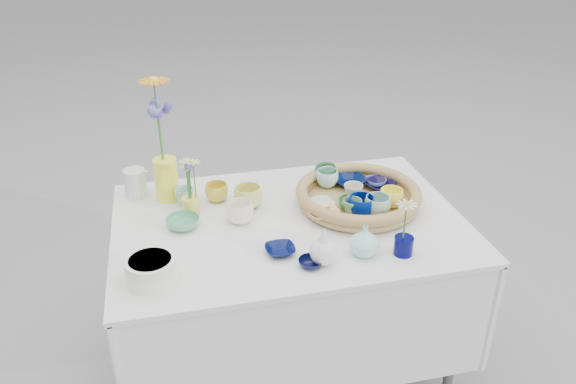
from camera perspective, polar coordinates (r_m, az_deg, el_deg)
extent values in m
plane|color=gray|center=(2.52, 0.11, -17.97)|extent=(80.00, 80.00, 0.00)
imported|color=#000F3E|center=(2.26, 6.21, 1.15)|extent=(0.15, 0.15, 0.03)
imported|color=black|center=(2.25, 9.27, 0.71)|extent=(0.15, 0.15, 0.03)
imported|color=#FFF745|center=(2.12, 10.43, -0.59)|extent=(0.10, 0.10, 0.07)
imported|color=#388946|center=(2.09, 6.56, -1.21)|extent=(0.12, 0.12, 0.03)
imported|color=#77B479|center=(2.04, 6.54, -1.59)|extent=(0.08, 0.08, 0.06)
imported|color=silver|center=(2.09, 3.36, -1.21)|extent=(0.11, 0.11, 0.02)
imported|color=#AFF3E7|center=(2.23, 4.01, 1.39)|extent=(0.11, 0.11, 0.07)
imported|color=beige|center=(2.14, 6.64, -0.06)|extent=(0.08, 0.08, 0.07)
imported|color=#7DA9D8|center=(2.27, 8.92, 1.04)|extent=(0.09, 0.09, 0.03)
imported|color=navy|center=(2.04, 7.44, -1.44)|extent=(0.12, 0.12, 0.08)
imported|color=#FFCE83|center=(2.03, 3.55, -2.14)|extent=(0.13, 0.13, 0.03)
imported|color=#98C7B7|center=(2.05, 9.08, -1.40)|extent=(0.10, 0.10, 0.08)
imported|color=#30704D|center=(2.26, 3.84, 1.83)|extent=(0.11, 0.11, 0.07)
imported|color=gold|center=(2.18, -7.25, -0.03)|extent=(0.09, 0.09, 0.07)
imported|color=#D5D164|center=(2.12, -4.08, -0.50)|extent=(0.13, 0.13, 0.08)
imported|color=#55A775|center=(2.03, -10.63, -3.10)|extent=(0.12, 0.12, 0.04)
imported|color=white|center=(2.02, -4.91, -2.09)|extent=(0.12, 0.12, 0.08)
imported|color=#050D40|center=(1.86, -0.80, -5.92)|extent=(0.10, 0.10, 0.02)
imported|color=#A5C8B9|center=(2.17, -10.47, -0.45)|extent=(0.07, 0.07, 0.07)
imported|color=black|center=(1.80, 2.33, -7.22)|extent=(0.09, 0.09, 0.02)
imported|color=#9CE2DC|center=(1.85, 7.79, -4.89)|extent=(0.12, 0.12, 0.11)
cylinder|color=#020341|center=(1.88, 11.65, -5.36)|extent=(0.07, 0.07, 0.06)
cylinder|color=#FFFE3C|center=(2.20, -12.25, 1.26)|extent=(0.12, 0.12, 0.17)
cylinder|color=#F7E44D|center=(2.10, -9.85, -1.39)|extent=(0.07, 0.07, 0.07)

